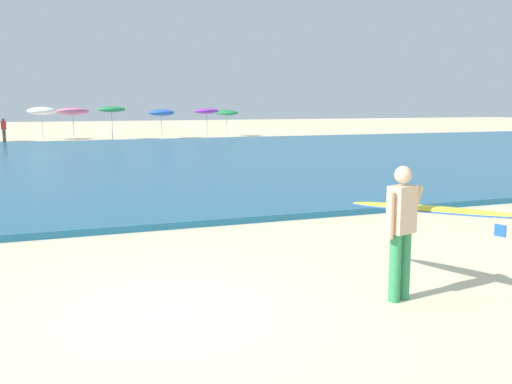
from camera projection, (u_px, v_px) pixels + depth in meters
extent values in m
plane|color=beige|center=(167.00, 313.00, 6.99)|extent=(160.00, 160.00, 0.00)
cube|color=#1E6084|center=(70.00, 163.00, 24.12)|extent=(120.00, 28.00, 0.14)
cylinder|color=#338E56|center=(395.00, 268.00, 7.33)|extent=(0.15, 0.15, 0.88)
cylinder|color=#338E56|center=(404.00, 265.00, 7.45)|extent=(0.15, 0.15, 0.88)
cube|color=beige|center=(402.00, 209.00, 7.28)|extent=(0.39, 0.31, 0.60)
sphere|color=beige|center=(403.00, 175.00, 7.21)|extent=(0.22, 0.22, 0.22)
cylinder|color=beige|center=(390.00, 216.00, 7.14)|extent=(0.10, 0.10, 0.58)
cylinder|color=beige|center=(414.00, 205.00, 7.46)|extent=(0.33, 0.19, 0.51)
ellipsoid|color=yellow|center=(427.00, 209.00, 7.60)|extent=(1.05, 2.53, 0.27)
ellipsoid|color=blue|center=(427.00, 210.00, 7.61)|extent=(1.11, 2.63, 0.23)
cube|color=blue|center=(500.00, 231.00, 6.83)|extent=(0.06, 0.14, 0.14)
cylinder|color=beige|center=(42.00, 126.00, 39.96)|extent=(0.05, 0.05, 1.91)
ellipsoid|color=white|center=(42.00, 111.00, 39.81)|extent=(1.91, 1.93, 0.61)
cylinder|color=beige|center=(73.00, 127.00, 38.34)|extent=(0.05, 0.05, 1.92)
ellipsoid|color=pink|center=(73.00, 111.00, 38.18)|extent=(2.12, 2.15, 0.64)
cylinder|color=beige|center=(112.00, 125.00, 39.79)|extent=(0.05, 0.05, 2.05)
ellipsoid|color=#23844C|center=(112.00, 109.00, 39.63)|extent=(1.86, 1.87, 0.43)
cylinder|color=beige|center=(162.00, 126.00, 41.24)|extent=(0.05, 0.05, 1.78)
ellipsoid|color=blue|center=(161.00, 113.00, 41.09)|extent=(1.84, 1.85, 0.52)
cylinder|color=beige|center=(207.00, 125.00, 41.31)|extent=(0.05, 0.05, 1.91)
ellipsoid|color=purple|center=(207.00, 111.00, 41.16)|extent=(1.73, 1.75, 0.47)
cylinder|color=beige|center=(227.00, 125.00, 44.10)|extent=(0.05, 0.05, 1.76)
ellipsoid|color=#23844C|center=(227.00, 113.00, 43.96)|extent=(1.76, 1.78, 0.53)
cylinder|color=#383842|center=(4.00, 136.00, 37.47)|extent=(0.20, 0.20, 0.84)
cube|color=red|center=(4.00, 125.00, 37.37)|extent=(0.32, 0.20, 0.54)
sphere|color=brown|center=(3.00, 119.00, 37.31)|extent=(0.20, 0.20, 0.20)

